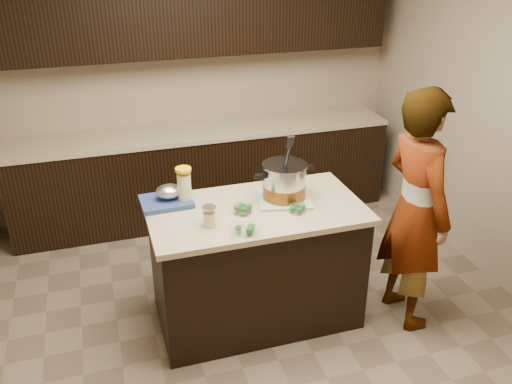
% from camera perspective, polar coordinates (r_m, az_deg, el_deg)
% --- Properties ---
extents(ground_plane, '(4.00, 4.00, 0.00)m').
position_cam_1_polar(ground_plane, '(4.15, -0.00, -12.77)').
color(ground_plane, brown).
rests_on(ground_plane, ground).
extents(room_shell, '(4.04, 4.04, 2.72)m').
position_cam_1_polar(room_shell, '(3.36, -0.00, 10.72)').
color(room_shell, tan).
rests_on(room_shell, ground).
extents(back_cabinets, '(3.60, 0.63, 2.33)m').
position_cam_1_polar(back_cabinets, '(5.20, -5.76, 7.20)').
color(back_cabinets, black).
rests_on(back_cabinets, ground).
extents(island, '(1.46, 0.81, 0.90)m').
position_cam_1_polar(island, '(3.89, -0.00, -7.55)').
color(island, black).
rests_on(island, ground).
extents(dish_towel, '(0.43, 0.43, 0.02)m').
position_cam_1_polar(dish_towel, '(3.78, 2.96, -0.63)').
color(dish_towel, '#6D9463').
rests_on(dish_towel, island).
extents(stock_pot, '(0.44, 0.34, 0.44)m').
position_cam_1_polar(stock_pot, '(3.73, 3.00, 0.93)').
color(stock_pot, '#B7B7BC').
rests_on(stock_pot, dish_towel).
extents(lemonade_pitcher, '(0.11, 0.11, 0.26)m').
position_cam_1_polar(lemonade_pitcher, '(3.70, -7.56, 0.48)').
color(lemonade_pitcher, '#D3CB81').
rests_on(lemonade_pitcher, island).
extents(mason_jar, '(0.12, 0.12, 0.15)m').
position_cam_1_polar(mason_jar, '(3.42, -4.92, -2.63)').
color(mason_jar, '#D3CB81').
rests_on(mason_jar, island).
extents(broccoli_tub_left, '(0.16, 0.16, 0.06)m').
position_cam_1_polar(broccoli_tub_left, '(3.59, -1.40, -1.83)').
color(broccoli_tub_left, silver).
rests_on(broccoli_tub_left, island).
extents(broccoli_tub_right, '(0.14, 0.14, 0.05)m').
position_cam_1_polar(broccoli_tub_right, '(3.61, 4.40, -1.80)').
color(broccoli_tub_right, silver).
rests_on(broccoli_tub_right, island).
extents(broccoli_tub_rect, '(0.19, 0.16, 0.06)m').
position_cam_1_polar(broccoli_tub_rect, '(3.35, -1.16, -3.98)').
color(broccoli_tub_rect, silver).
rests_on(broccoli_tub_rect, island).
extents(blue_tray, '(0.35, 0.29, 0.13)m').
position_cam_1_polar(blue_tray, '(3.75, -9.32, -0.60)').
color(blue_tray, navy).
rests_on(blue_tray, island).
extents(person, '(0.44, 0.65, 1.73)m').
position_cam_1_polar(person, '(3.86, 16.45, -1.86)').
color(person, gray).
rests_on(person, ground).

